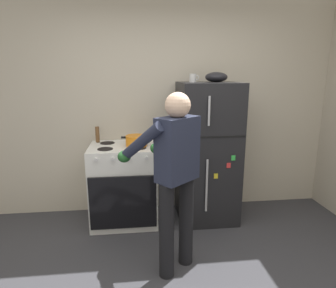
{
  "coord_description": "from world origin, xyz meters",
  "views": [
    {
      "loc": [
        -0.35,
        -1.73,
        1.74
      ],
      "look_at": [
        0.01,
        1.32,
        1.0
      ],
      "focal_mm": 31.3,
      "sensor_mm": 36.0,
      "label": 1
    }
  ],
  "objects_px": {
    "pepper_mill": "(97,134)",
    "coffee_mug": "(193,78)",
    "person_cook": "(173,167)",
    "mixing_bowl": "(216,77)",
    "red_pot": "(136,141)",
    "stove_range": "(124,184)",
    "refrigerator": "(207,152)"
  },
  "relations": [
    {
      "from": "stove_range",
      "to": "pepper_mill",
      "type": "relative_size",
      "value": 5.08
    },
    {
      "from": "person_cook",
      "to": "coffee_mug",
      "type": "xyz_separation_m",
      "value": [
        0.36,
        1.0,
        0.73
      ]
    },
    {
      "from": "red_pot",
      "to": "refrigerator",
      "type": "bearing_deg",
      "value": 3.39
    },
    {
      "from": "person_cook",
      "to": "mixing_bowl",
      "type": "distance_m",
      "value": 1.35
    },
    {
      "from": "red_pot",
      "to": "coffee_mug",
      "type": "relative_size",
      "value": 3.04
    },
    {
      "from": "pepper_mill",
      "to": "mixing_bowl",
      "type": "height_order",
      "value": "mixing_bowl"
    },
    {
      "from": "pepper_mill",
      "to": "mixing_bowl",
      "type": "bearing_deg",
      "value": -8.26
    },
    {
      "from": "refrigerator",
      "to": "stove_range",
      "type": "bearing_deg",
      "value": -179.42
    },
    {
      "from": "refrigerator",
      "to": "red_pot",
      "type": "distance_m",
      "value": 0.86
    },
    {
      "from": "refrigerator",
      "to": "red_pot",
      "type": "height_order",
      "value": "refrigerator"
    },
    {
      "from": "refrigerator",
      "to": "pepper_mill",
      "type": "distance_m",
      "value": 1.33
    },
    {
      "from": "stove_range",
      "to": "mixing_bowl",
      "type": "xyz_separation_m",
      "value": [
        1.08,
        0.01,
        1.24
      ]
    },
    {
      "from": "red_pot",
      "to": "person_cook",
      "type": "bearing_deg",
      "value": -71.28
    },
    {
      "from": "stove_range",
      "to": "red_pot",
      "type": "relative_size",
      "value": 2.77
    },
    {
      "from": "stove_range",
      "to": "mixing_bowl",
      "type": "height_order",
      "value": "mixing_bowl"
    },
    {
      "from": "coffee_mug",
      "to": "pepper_mill",
      "type": "xyz_separation_m",
      "value": [
        -1.12,
        0.15,
        -0.66
      ]
    },
    {
      "from": "red_pot",
      "to": "mixing_bowl",
      "type": "bearing_deg",
      "value": 3.12
    },
    {
      "from": "refrigerator",
      "to": "person_cook",
      "type": "distance_m",
      "value": 1.1
    },
    {
      "from": "pepper_mill",
      "to": "mixing_bowl",
      "type": "distance_m",
      "value": 1.55
    },
    {
      "from": "refrigerator",
      "to": "mixing_bowl",
      "type": "xyz_separation_m",
      "value": [
        0.08,
        0.0,
        0.88
      ]
    },
    {
      "from": "refrigerator",
      "to": "pepper_mill",
      "type": "relative_size",
      "value": 8.88
    },
    {
      "from": "refrigerator",
      "to": "stove_range",
      "type": "height_order",
      "value": "refrigerator"
    },
    {
      "from": "stove_range",
      "to": "red_pot",
      "type": "height_order",
      "value": "red_pot"
    },
    {
      "from": "stove_range",
      "to": "pepper_mill",
      "type": "xyz_separation_m",
      "value": [
        -0.3,
        0.21,
        0.57
      ]
    },
    {
      "from": "red_pot",
      "to": "coffee_mug",
      "type": "distance_m",
      "value": 0.96
    },
    {
      "from": "coffee_mug",
      "to": "pepper_mill",
      "type": "distance_m",
      "value": 1.31
    },
    {
      "from": "person_cook",
      "to": "pepper_mill",
      "type": "xyz_separation_m",
      "value": [
        -0.76,
        1.15,
        0.07
      ]
    },
    {
      "from": "person_cook",
      "to": "refrigerator",
      "type": "bearing_deg",
      "value": 60.6
    },
    {
      "from": "stove_range",
      "to": "coffee_mug",
      "type": "distance_m",
      "value": 1.48
    },
    {
      "from": "pepper_mill",
      "to": "coffee_mug",
      "type": "bearing_deg",
      "value": -7.62
    },
    {
      "from": "person_cook",
      "to": "pepper_mill",
      "type": "relative_size",
      "value": 8.63
    },
    {
      "from": "red_pot",
      "to": "pepper_mill",
      "type": "height_order",
      "value": "pepper_mill"
    }
  ]
}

